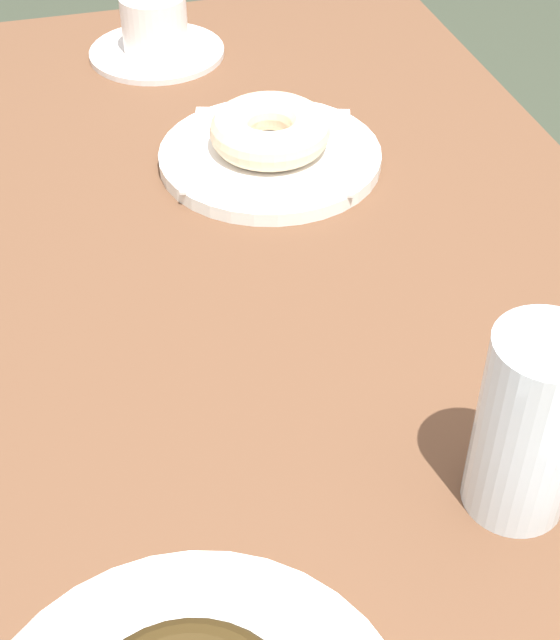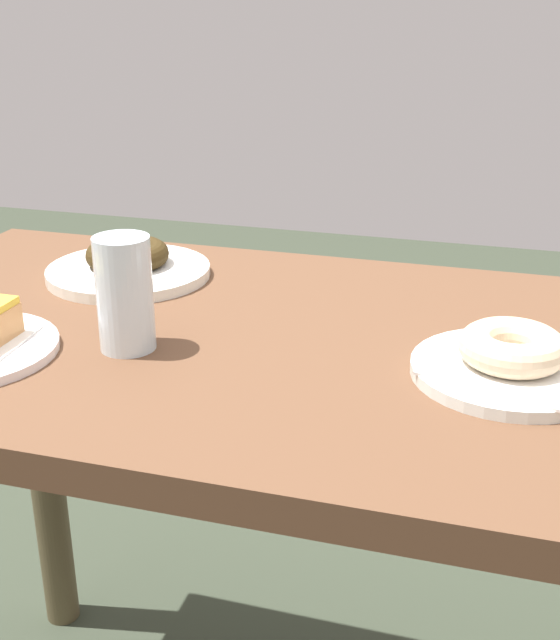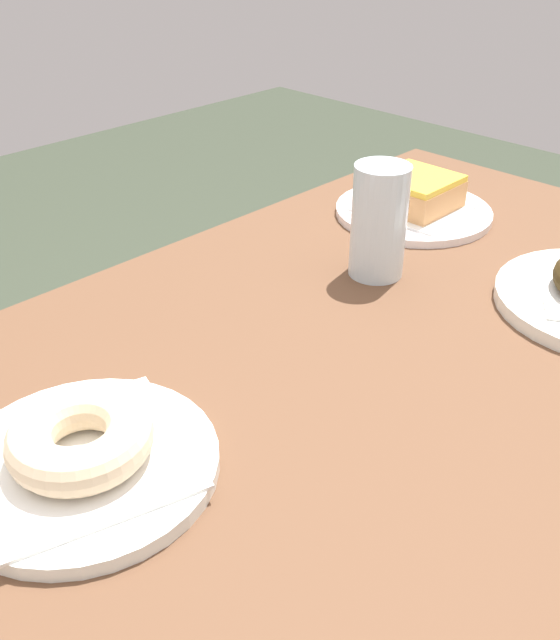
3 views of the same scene
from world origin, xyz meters
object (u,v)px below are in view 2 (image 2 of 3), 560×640
(plate_chocolate_ring, at_px, (129,272))
(water_glass, at_px, (125,294))
(donut_chocolate_ring, at_px, (127,254))
(donut_sugar_ring, at_px, (512,347))
(plate_sugar_ring, at_px, (509,371))

(plate_chocolate_ring, height_order, water_glass, water_glass)
(donut_chocolate_ring, height_order, water_glass, water_glass)
(donut_sugar_ring, height_order, water_glass, water_glass)
(donut_sugar_ring, distance_m, water_glass, 0.42)
(plate_chocolate_ring, relative_size, donut_chocolate_ring, 1.97)
(donut_chocolate_ring, distance_m, plate_sugar_ring, 0.56)
(plate_chocolate_ring, xyz_separation_m, donut_sugar_ring, (0.53, -0.18, 0.03))
(plate_sugar_ring, bearing_deg, water_glass, -173.96)
(donut_chocolate_ring, height_order, plate_sugar_ring, donut_chocolate_ring)
(plate_chocolate_ring, bearing_deg, donut_chocolate_ring, 0.00)
(water_glass, bearing_deg, donut_chocolate_ring, 115.87)
(donut_chocolate_ring, distance_m, donut_sugar_ring, 0.56)
(plate_chocolate_ring, relative_size, plate_sugar_ring, 1.11)
(plate_sugar_ring, height_order, water_glass, water_glass)
(donut_sugar_ring, bearing_deg, water_glass, -173.96)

